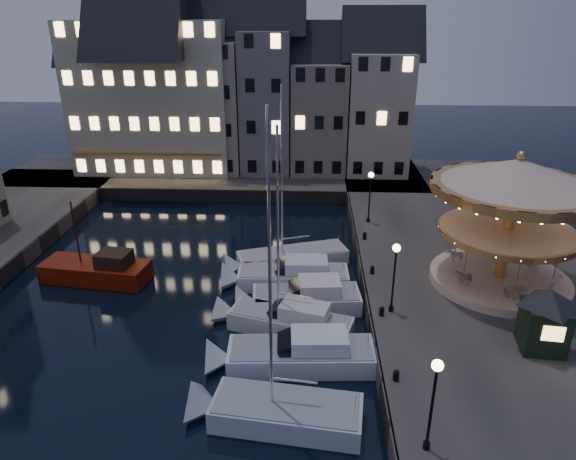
# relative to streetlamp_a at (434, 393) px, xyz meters

# --- Properties ---
(ground) EXTENTS (160.00, 160.00, 0.00)m
(ground) POSITION_rel_streetlamp_a_xyz_m (-7.20, 9.00, -4.02)
(ground) COLOR black
(ground) RESTS_ON ground
(quay_east) EXTENTS (16.00, 56.00, 1.30)m
(quay_east) POSITION_rel_streetlamp_a_xyz_m (6.80, 15.00, -3.37)
(quay_east) COLOR #474442
(quay_east) RESTS_ON ground
(quay_north) EXTENTS (44.00, 12.00, 1.30)m
(quay_north) POSITION_rel_streetlamp_a_xyz_m (-15.20, 37.00, -3.37)
(quay_north) COLOR #474442
(quay_north) RESTS_ON ground
(quaywall_e) EXTENTS (0.15, 44.00, 1.30)m
(quaywall_e) POSITION_rel_streetlamp_a_xyz_m (-1.20, 15.00, -3.37)
(quaywall_e) COLOR #47423A
(quaywall_e) RESTS_ON ground
(quaywall_n) EXTENTS (48.00, 0.15, 1.30)m
(quaywall_n) POSITION_rel_streetlamp_a_xyz_m (-13.20, 31.00, -3.37)
(quaywall_n) COLOR #47423A
(quaywall_n) RESTS_ON ground
(streetlamp_a) EXTENTS (0.44, 0.44, 4.17)m
(streetlamp_a) POSITION_rel_streetlamp_a_xyz_m (0.00, 0.00, 0.00)
(streetlamp_a) COLOR black
(streetlamp_a) RESTS_ON quay_east
(streetlamp_b) EXTENTS (0.44, 0.44, 4.17)m
(streetlamp_b) POSITION_rel_streetlamp_a_xyz_m (0.00, 10.00, 0.00)
(streetlamp_b) COLOR black
(streetlamp_b) RESTS_ON quay_east
(streetlamp_c) EXTENTS (0.44, 0.44, 4.17)m
(streetlamp_c) POSITION_rel_streetlamp_a_xyz_m (0.00, 23.50, 0.00)
(streetlamp_c) COLOR black
(streetlamp_c) RESTS_ON quay_east
(streetlamp_d) EXTENTS (0.44, 0.44, 4.17)m
(streetlamp_d) POSITION_rel_streetlamp_a_xyz_m (11.30, 17.00, 0.00)
(streetlamp_d) COLOR black
(streetlamp_d) RESTS_ON quay_east
(bollard_a) EXTENTS (0.30, 0.30, 0.57)m
(bollard_a) POSITION_rel_streetlamp_a_xyz_m (-0.60, 4.00, -2.41)
(bollard_a) COLOR black
(bollard_a) RESTS_ON quay_east
(bollard_b) EXTENTS (0.30, 0.30, 0.57)m
(bollard_b) POSITION_rel_streetlamp_a_xyz_m (-0.60, 9.50, -2.41)
(bollard_b) COLOR black
(bollard_b) RESTS_ON quay_east
(bollard_c) EXTENTS (0.30, 0.30, 0.57)m
(bollard_c) POSITION_rel_streetlamp_a_xyz_m (-0.60, 14.50, -2.41)
(bollard_c) COLOR black
(bollard_c) RESTS_ON quay_east
(bollard_d) EXTENTS (0.30, 0.30, 0.57)m
(bollard_d) POSITION_rel_streetlamp_a_xyz_m (-0.60, 20.00, -2.41)
(bollard_d) COLOR black
(bollard_d) RESTS_ON quay_east
(townhouse_na) EXTENTS (5.50, 8.00, 12.80)m
(townhouse_na) POSITION_rel_streetlamp_a_xyz_m (-26.70, 39.00, 3.76)
(townhouse_na) COLOR gray
(townhouse_na) RESTS_ON quay_north
(townhouse_nb) EXTENTS (6.16, 8.00, 13.80)m
(townhouse_nb) POSITION_rel_streetlamp_a_xyz_m (-21.25, 39.00, 4.26)
(townhouse_nb) COLOR gray
(townhouse_nb) RESTS_ON quay_north
(townhouse_nc) EXTENTS (6.82, 8.00, 14.80)m
(townhouse_nc) POSITION_rel_streetlamp_a_xyz_m (-15.20, 39.00, 4.76)
(townhouse_nc) COLOR gray
(townhouse_nc) RESTS_ON quay_north
(townhouse_nd) EXTENTS (5.50, 8.00, 15.80)m
(townhouse_nd) POSITION_rel_streetlamp_a_xyz_m (-9.45, 39.00, 5.26)
(townhouse_nd) COLOR slate
(townhouse_nd) RESTS_ON quay_north
(townhouse_ne) EXTENTS (6.16, 8.00, 12.80)m
(townhouse_ne) POSITION_rel_streetlamp_a_xyz_m (-4.00, 39.00, 3.76)
(townhouse_ne) COLOR slate
(townhouse_ne) RESTS_ON quay_north
(townhouse_nf) EXTENTS (6.82, 8.00, 13.80)m
(townhouse_nf) POSITION_rel_streetlamp_a_xyz_m (2.05, 39.00, 4.26)
(townhouse_nf) COLOR #AFA18C
(townhouse_nf) RESTS_ON quay_north
(hotel_corner) EXTENTS (17.60, 9.00, 16.80)m
(hotel_corner) POSITION_rel_streetlamp_a_xyz_m (-21.20, 39.00, 5.76)
(hotel_corner) COLOR beige
(hotel_corner) RESTS_ON quay_north
(motorboat_a) EXTENTS (7.79, 3.41, 12.91)m
(motorboat_a) POSITION_rel_streetlamp_a_xyz_m (-6.14, 2.51, -3.48)
(motorboat_a) COLOR silver
(motorboat_a) RESTS_ON ground
(motorboat_b) EXTENTS (8.68, 2.97, 2.15)m
(motorboat_b) POSITION_rel_streetlamp_a_xyz_m (-5.42, 6.52, -3.37)
(motorboat_b) COLOR silver
(motorboat_b) RESTS_ON ground
(motorboat_c) EXTENTS (8.08, 4.16, 10.78)m
(motorboat_c) POSITION_rel_streetlamp_a_xyz_m (-6.12, 9.68, -3.34)
(motorboat_c) COLOR silver
(motorboat_c) RESTS_ON ground
(motorboat_d) EXTENTS (7.71, 3.15, 2.15)m
(motorboat_d) POSITION_rel_streetlamp_a_xyz_m (-5.25, 12.17, -3.38)
(motorboat_d) COLOR silver
(motorboat_d) RESTS_ON ground
(motorboat_e) EXTENTS (8.43, 2.67, 2.15)m
(motorboat_e) POSITION_rel_streetlamp_a_xyz_m (-6.17, 15.03, -3.37)
(motorboat_e) COLOR silver
(motorboat_e) RESTS_ON ground
(motorboat_f) EXTENTS (8.84, 4.94, 11.88)m
(motorboat_f) POSITION_rel_streetlamp_a_xyz_m (-6.47, 17.88, -3.49)
(motorboat_f) COLOR silver
(motorboat_f) RESTS_ON ground
(red_fishing_boat) EXTENTS (7.48, 3.43, 5.86)m
(red_fishing_boat) POSITION_rel_streetlamp_a_xyz_m (-19.10, 15.12, -3.32)
(red_fishing_boat) COLOR #621304
(red_fishing_boat) RESTS_ON ground
(carousel) EXTENTS (9.67, 9.67, 8.46)m
(carousel) POSITION_rel_streetlamp_a_xyz_m (7.20, 13.63, 2.85)
(carousel) COLOR beige
(carousel) RESTS_ON quay_east
(ticket_kiosk) EXTENTS (3.24, 3.24, 3.79)m
(ticket_kiosk) POSITION_rel_streetlamp_a_xyz_m (7.03, 6.87, -0.46)
(ticket_kiosk) COLOR black
(ticket_kiosk) RESTS_ON quay_east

